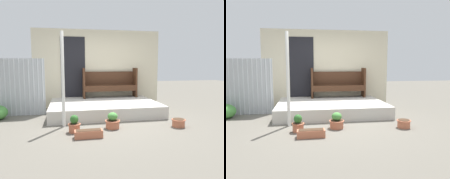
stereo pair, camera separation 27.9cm
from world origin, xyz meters
The scene contains 10 objects.
ground_plane centered at (0.00, 0.00, 0.00)m, with size 24.00×24.00×0.00m, color #666056.
porch_slab centered at (0.04, 1.10, 0.17)m, with size 3.11×2.19×0.34m.
house_wall centered at (0.00, 2.22, 1.30)m, with size 4.31×0.08×2.60m.
fence_corrugated centered at (-2.77, 1.25, 0.81)m, with size 2.25×0.05×1.61m.
support_post centered at (-1.12, -0.11, 1.10)m, with size 0.07×0.07×2.20m.
bench centered at (0.38, 1.96, 0.83)m, with size 1.81×0.41×0.99m.
flower_pot_left centered at (-0.89, -0.61, 0.17)m, with size 0.28×0.28×0.38m.
flower_pot_middle centered at (-0.03, -0.48, 0.16)m, with size 0.35×0.35×0.37m.
flower_pot_right centered at (1.51, -0.67, 0.10)m, with size 0.33×0.33×0.19m.
planter_box_rect centered at (-0.63, -1.01, 0.08)m, with size 0.56×0.20×0.16m.
Camera 2 is at (-0.74, -5.28, 1.47)m, focal length 35.00 mm.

